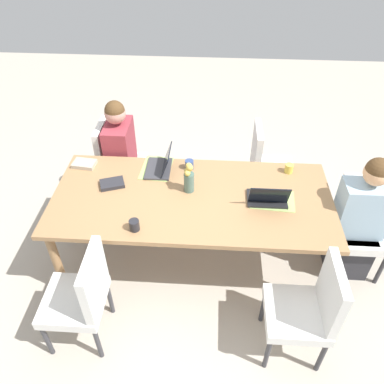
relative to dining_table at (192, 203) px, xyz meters
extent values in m
plane|color=#B2A899|center=(0.00, 0.00, -0.68)|extent=(10.00, 10.00, 0.00)
cube|color=#9E754C|center=(0.00, 0.00, 0.05)|extent=(2.31, 1.05, 0.04)
cylinder|color=#9E754C|center=(-1.08, -0.45, -0.33)|extent=(0.07, 0.07, 0.71)
cylinder|color=#9E754C|center=(1.08, -0.45, -0.33)|extent=(0.07, 0.07, 0.71)
cylinder|color=#9E754C|center=(-1.08, 0.45, -0.33)|extent=(0.07, 0.07, 0.71)
cylinder|color=#9E754C|center=(1.08, 0.45, -0.33)|extent=(0.07, 0.07, 0.71)
cube|color=silver|center=(0.77, -0.83, -0.27)|extent=(0.44, 0.44, 0.08)
cube|color=silver|center=(0.96, -0.83, -0.01)|extent=(0.06, 0.42, 0.45)
cylinder|color=#333338|center=(0.58, -1.02, -0.50)|extent=(0.04, 0.04, 0.37)
cylinder|color=#333338|center=(0.58, -0.64, -0.50)|extent=(0.04, 0.04, 0.37)
cylinder|color=#333338|center=(0.96, -1.02, -0.50)|extent=(0.04, 0.04, 0.37)
cylinder|color=#333338|center=(0.96, -0.64, -0.50)|extent=(0.04, 0.04, 0.37)
cube|color=#2D2D33|center=(0.77, -0.77, -0.46)|extent=(0.36, 0.34, 0.45)
cube|color=#93333D|center=(0.77, -0.77, 0.02)|extent=(0.24, 0.40, 0.50)
sphere|color=tan|center=(0.77, -0.77, 0.39)|extent=(0.20, 0.20, 0.20)
sphere|color=#51381E|center=(0.77, -0.77, 0.42)|extent=(0.19, 0.19, 0.19)
cube|color=silver|center=(-1.46, 0.01, -0.27)|extent=(0.44, 0.44, 0.08)
cube|color=silver|center=(-1.46, -0.18, -0.01)|extent=(0.42, 0.06, 0.45)
cylinder|color=#333338|center=(-1.65, 0.20, -0.50)|extent=(0.04, 0.04, 0.37)
cylinder|color=#333338|center=(-1.27, 0.20, -0.50)|extent=(0.04, 0.04, 0.37)
cylinder|color=#333338|center=(-1.65, -0.18, -0.50)|extent=(0.04, 0.04, 0.37)
cylinder|color=#333338|center=(-1.27, -0.18, -0.50)|extent=(0.04, 0.04, 0.37)
cube|color=#2D2D33|center=(-1.40, 0.01, -0.46)|extent=(0.34, 0.36, 0.45)
cube|color=#99B7CC|center=(-1.40, 0.01, 0.02)|extent=(0.40, 0.24, 0.50)
sphere|color=#E5AA79|center=(-1.40, 0.01, 0.39)|extent=(0.20, 0.20, 0.20)
sphere|color=#51381E|center=(-1.40, 0.01, 0.42)|extent=(0.19, 0.19, 0.19)
cube|color=silver|center=(-0.79, 0.82, -0.27)|extent=(0.44, 0.44, 0.08)
cube|color=silver|center=(-0.98, 0.82, -0.01)|extent=(0.06, 0.42, 0.45)
cylinder|color=#333338|center=(-0.60, 1.01, -0.50)|extent=(0.04, 0.04, 0.37)
cylinder|color=#333338|center=(-0.60, 0.63, -0.50)|extent=(0.04, 0.04, 0.37)
cylinder|color=#333338|center=(-0.98, 1.01, -0.50)|extent=(0.04, 0.04, 0.37)
cylinder|color=#333338|center=(-0.98, 0.63, -0.50)|extent=(0.04, 0.04, 0.37)
cube|color=silver|center=(0.81, 0.82, -0.27)|extent=(0.44, 0.44, 0.08)
cube|color=silver|center=(0.62, 0.82, -0.01)|extent=(0.06, 0.42, 0.45)
cylinder|color=#333338|center=(1.00, 1.01, -0.50)|extent=(0.04, 0.04, 0.37)
cylinder|color=#333338|center=(1.00, 0.63, -0.50)|extent=(0.04, 0.04, 0.37)
cylinder|color=#333338|center=(0.62, 1.01, -0.50)|extent=(0.04, 0.04, 0.37)
cylinder|color=#333338|center=(0.62, 0.63, -0.50)|extent=(0.04, 0.04, 0.37)
cube|color=silver|center=(-0.79, -0.87, -0.27)|extent=(0.44, 0.44, 0.08)
cube|color=silver|center=(-0.60, -0.87, -0.01)|extent=(0.06, 0.42, 0.45)
cylinder|color=#333338|center=(-0.98, -1.06, -0.50)|extent=(0.04, 0.04, 0.37)
cylinder|color=#333338|center=(-0.98, -0.68, -0.50)|extent=(0.04, 0.04, 0.37)
cylinder|color=#333338|center=(-0.60, -1.06, -0.50)|extent=(0.04, 0.04, 0.37)
cylinder|color=#333338|center=(-0.60, -0.68, -0.50)|extent=(0.04, 0.04, 0.37)
cylinder|color=#4C6B60|center=(0.03, -0.08, 0.15)|extent=(0.09, 0.09, 0.17)
sphere|color=gold|center=(0.04, -0.08, 0.27)|extent=(0.05, 0.05, 0.05)
cylinder|color=#477A3D|center=(0.04, -0.08, 0.26)|extent=(0.01, 0.01, 0.03)
sphere|color=gold|center=(0.04, -0.05, 0.27)|extent=(0.05, 0.05, 0.05)
cylinder|color=#477A3D|center=(0.04, -0.05, 0.26)|extent=(0.01, 0.01, 0.03)
sphere|color=gold|center=(0.02, -0.07, 0.31)|extent=(0.06, 0.06, 0.06)
cylinder|color=#477A3D|center=(0.02, -0.07, 0.28)|extent=(0.01, 0.01, 0.07)
sphere|color=gold|center=(0.03, -0.08, 0.29)|extent=(0.05, 0.05, 0.05)
cylinder|color=#477A3D|center=(0.03, -0.08, 0.27)|extent=(0.01, 0.01, 0.05)
sphere|color=gold|center=(0.03, -0.09, 0.31)|extent=(0.05, 0.05, 0.05)
cylinder|color=#477A3D|center=(0.03, -0.09, 0.28)|extent=(0.01, 0.01, 0.07)
cube|color=#9EBC66|center=(0.35, -0.37, 0.07)|extent=(0.28, 0.38, 0.00)
cube|color=#9EBC66|center=(-0.66, 0.00, 0.07)|extent=(0.38, 0.29, 0.00)
cube|color=black|center=(-0.61, 0.00, 0.08)|extent=(0.32, 0.22, 0.02)
cube|color=black|center=(-0.61, 0.08, 0.18)|extent=(0.31, 0.08, 0.19)
cube|color=#38383D|center=(0.32, -0.35, 0.08)|extent=(0.22, 0.32, 0.02)
cube|color=black|center=(0.25, -0.35, 0.18)|extent=(0.08, 0.31, 0.19)
cylinder|color=#DBC64C|center=(-0.84, -0.39, 0.11)|extent=(0.07, 0.07, 0.08)
cylinder|color=#232328|center=(0.40, 0.40, 0.11)|extent=(0.08, 0.08, 0.09)
cylinder|color=#33477A|center=(0.05, -0.38, 0.11)|extent=(0.08, 0.08, 0.09)
cube|color=#B2A38E|center=(1.01, -0.37, 0.09)|extent=(0.22, 0.16, 0.04)
cube|color=#28282D|center=(0.69, -0.11, 0.08)|extent=(0.24, 0.20, 0.03)
camera|label=1|loc=(-0.15, 2.36, 2.14)|focal=35.69mm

